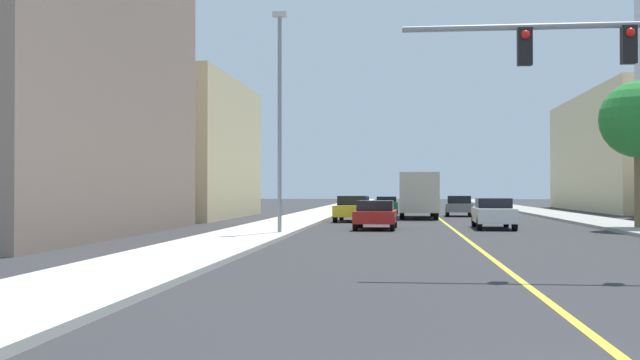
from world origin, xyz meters
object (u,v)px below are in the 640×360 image
car_red (376,214)px  car_yellow (353,208)px  car_white (493,213)px  car_green (386,204)px  street_lamp (280,111)px  car_gray (459,206)px  palm_far (639,120)px  delivery_truck (418,194)px

car_red → car_yellow: (-1.60, 8.68, 0.08)m
car_white → car_green: bearing=105.2°
street_lamp → car_gray: size_ratio=2.30×
car_red → car_gray: 18.47m
car_red → car_gray: car_gray is taller
palm_far → car_red: bearing=-178.3°
car_yellow → car_green: size_ratio=1.07×
car_red → car_white: 5.69m
delivery_truck → car_red: bearing=-99.4°
car_gray → delivery_truck: size_ratio=0.49×
palm_far → car_yellow: palm_far is taller
street_lamp → car_white: size_ratio=1.95×
car_red → car_yellow: car_yellow is taller
car_yellow → car_white: 10.38m
car_gray → street_lamp: bearing=-108.6°
palm_far → car_red: (-12.04, -0.36, -4.35)m
street_lamp → car_green: street_lamp is taller
car_gray → palm_far: bearing=-66.0°
car_gray → delivery_truck: (-2.89, -3.79, 0.83)m
palm_far → delivery_truck: 17.07m
car_green → car_gray: 7.77m
car_white → delivery_truck: bearing=105.8°
palm_far → delivery_truck: (-9.74, 13.58, -3.47)m
palm_far → car_gray: 19.16m
palm_far → car_red: 12.81m
car_green → car_white: car_white is taller
street_lamp → car_yellow: size_ratio=1.93×
car_red → delivery_truck: 14.15m
car_red → delivery_truck: (2.30, 13.94, 0.87)m
car_green → delivery_truck: size_ratio=0.55×
car_yellow → delivery_truck: bearing=-125.0°
car_white → delivery_truck: size_ratio=0.58×
street_lamp → car_white: bearing=35.2°
car_red → delivery_truck: delivery_truck is taller
car_red → car_white: bearing=13.5°
delivery_truck → car_green: bearing=103.0°
palm_far → car_green: palm_far is taller
car_yellow → delivery_truck: delivery_truck is taller
street_lamp → car_gray: 25.12m
street_lamp → car_yellow: bearing=81.5°
car_red → car_green: car_red is taller
car_gray → delivery_truck: bearing=-124.8°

